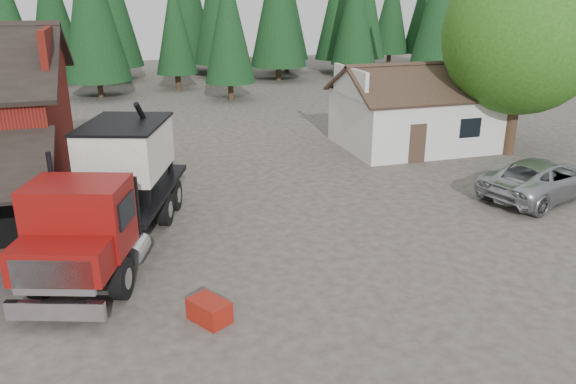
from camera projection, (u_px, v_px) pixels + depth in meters
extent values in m
plane|color=#403933|center=(235.00, 289.00, 16.45)|extent=(120.00, 120.00, 0.00)
cube|color=maroon|center=(53.00, 52.00, 22.04)|extent=(0.25, 7.00, 2.00)
cylinder|color=#382619|center=(30.00, 241.00, 16.33)|extent=(0.20, 0.20, 2.80)
cube|color=silver|center=(415.00, 120.00, 31.22)|extent=(8.00, 6.00, 3.00)
cube|color=#38281E|center=(433.00, 83.00, 29.11)|extent=(8.60, 3.42, 1.80)
cube|color=#38281E|center=(405.00, 75.00, 31.81)|extent=(8.60, 3.42, 1.80)
cube|color=silver|center=(350.00, 82.00, 29.36)|extent=(0.20, 4.20, 1.50)
cube|color=silver|center=(482.00, 76.00, 31.56)|extent=(0.20, 4.20, 1.50)
cube|color=#38281E|center=(418.00, 144.00, 28.26)|extent=(0.90, 0.06, 2.00)
cube|color=black|center=(470.00, 128.00, 28.88)|extent=(1.20, 0.06, 1.00)
cylinder|color=#382619|center=(511.00, 125.00, 29.59)|extent=(0.60, 0.60, 3.20)
sphere|color=#225313|center=(524.00, 34.00, 28.03)|extent=(8.00, 8.00, 8.00)
sphere|color=#225313|center=(490.00, 58.00, 28.83)|extent=(4.40, 4.40, 4.40)
sphere|color=#225313|center=(549.00, 54.00, 27.89)|extent=(4.80, 4.80, 4.80)
cylinder|color=#382619|center=(231.00, 90.00, 44.83)|extent=(0.44, 0.44, 1.60)
cone|color=black|center=(229.00, 23.00, 43.10)|extent=(3.96, 3.96, 9.00)
cylinder|color=#382619|center=(434.00, 88.00, 45.63)|extent=(0.44, 0.44, 1.60)
cone|color=black|center=(441.00, 9.00, 43.57)|extent=(4.84, 4.84, 11.00)
cylinder|color=#382619|center=(100.00, 88.00, 45.68)|extent=(0.44, 0.44, 1.60)
cone|color=black|center=(91.00, 2.00, 43.45)|extent=(5.28, 5.28, 12.00)
cylinder|color=black|center=(40.00, 277.00, 15.87)|extent=(0.75, 1.28, 1.22)
cylinder|color=black|center=(121.00, 278.00, 15.81)|extent=(0.75, 1.28, 1.22)
cylinder|color=black|center=(103.00, 209.00, 20.86)|extent=(0.75, 1.28, 1.22)
cylinder|color=black|center=(165.00, 209.00, 20.81)|extent=(0.75, 1.28, 1.22)
cylinder|color=black|center=(116.00, 195.00, 22.32)|extent=(0.75, 1.28, 1.22)
cylinder|color=black|center=(174.00, 195.00, 22.26)|extent=(0.75, 1.28, 1.22)
cube|color=black|center=(118.00, 216.00, 19.02)|extent=(4.17, 9.41, 0.44)
cube|color=silver|center=(55.00, 311.00, 14.23)|extent=(2.48, 0.99, 0.50)
cube|color=silver|center=(52.00, 277.00, 14.03)|extent=(2.03, 0.77, 1.00)
cube|color=maroon|center=(62.00, 260.00, 14.60)|extent=(2.82, 2.15, 0.94)
cube|color=maroon|center=(80.00, 217.00, 15.75)|extent=(3.11, 2.62, 2.05)
cube|color=black|center=(66.00, 218.00, 14.80)|extent=(2.23, 0.82, 1.00)
cylinder|color=black|center=(53.00, 185.00, 16.50)|extent=(0.20, 0.20, 1.99)
cube|color=black|center=(94.00, 205.00, 16.81)|extent=(2.61, 0.98, 1.77)
cube|color=black|center=(130.00, 192.00, 20.38)|extent=(4.71, 6.98, 0.18)
cube|color=silver|center=(126.00, 149.00, 19.82)|extent=(3.57, 4.27, 1.77)
cone|color=silver|center=(129.00, 179.00, 20.20)|extent=(3.08, 3.08, 0.77)
cube|color=black|center=(123.00, 124.00, 19.52)|extent=(3.71, 4.41, 0.09)
cylinder|color=black|center=(156.00, 141.00, 21.30)|extent=(1.52, 2.15, 3.38)
cube|color=maroon|center=(132.00, 163.00, 22.79)|extent=(0.91, 1.05, 0.50)
cylinder|color=silver|center=(136.00, 249.00, 16.84)|extent=(0.94, 1.25, 0.62)
imported|color=#A6A9AD|center=(543.00, 179.00, 23.51)|extent=(6.55, 4.47, 1.66)
cube|color=maroon|center=(209.00, 311.00, 14.80)|extent=(1.18, 1.30, 0.60)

